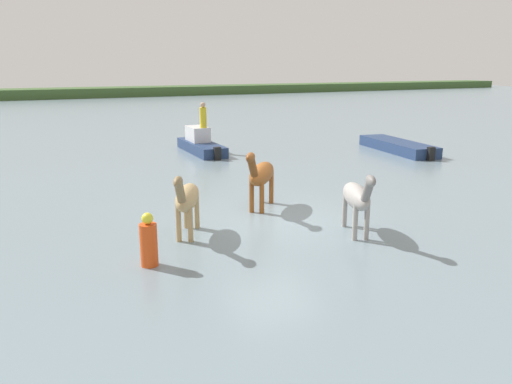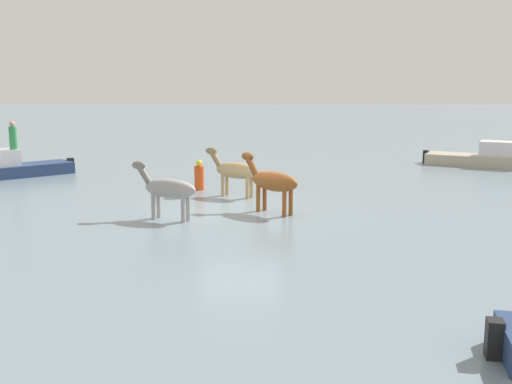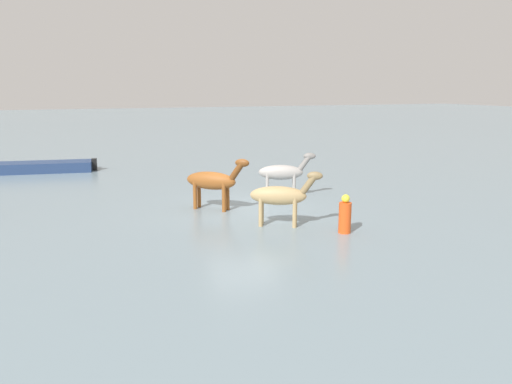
{
  "view_description": "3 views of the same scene",
  "coord_description": "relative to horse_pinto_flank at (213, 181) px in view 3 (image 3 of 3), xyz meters",
  "views": [
    {
      "loc": [
        -6.22,
        -11.35,
        4.02
      ],
      "look_at": [
        -0.5,
        0.04,
        0.79
      ],
      "focal_mm": 35.0,
      "sensor_mm": 36.0,
      "label": 1
    },
    {
      "loc": [
        18.92,
        1.08,
        4.11
      ],
      "look_at": [
        0.13,
        0.52,
        0.66
      ],
      "focal_mm": 43.13,
      "sensor_mm": 36.0,
      "label": 2
    },
    {
      "loc": [
        -15.61,
        5.57,
        4.14
      ],
      "look_at": [
        -0.51,
        -0.28,
        0.65
      ],
      "focal_mm": 34.21,
      "sensor_mm": 36.0,
      "label": 3
    }
  ],
  "objects": [
    {
      "name": "horse_pinto_flank",
      "position": [
        0.0,
        0.0,
        0.0
      ],
      "size": [
        1.85,
        1.98,
        1.82
      ],
      "rotation": [
        0.0,
        0.0,
        3.97
      ],
      "color": "brown",
      "rests_on": "ground_plane"
    },
    {
      "name": "horse_gray_outer",
      "position": [
        1.03,
        -3.08,
        -0.07
      ],
      "size": [
        1.16,
        2.14,
        1.7
      ],
      "rotation": [
        0.0,
        0.0,
        4.32
      ],
      "color": "#9E9993",
      "rests_on": "ground_plane"
    },
    {
      "name": "boat_dinghy_port",
      "position": [
        10.44,
        5.86,
        -0.83
      ],
      "size": [
        2.13,
        5.21,
        0.75
      ],
      "rotation": [
        0.0,
        0.0,
        1.41
      ],
      "color": "navy",
      "rests_on": "ground_plane"
    },
    {
      "name": "horse_mid_herd",
      "position": [
        -2.69,
        -1.33,
        -0.07
      ],
      "size": [
        1.35,
        2.08,
        1.7
      ],
      "rotation": [
        0.0,
        0.0,
        4.21
      ],
      "color": "tan",
      "rests_on": "ground_plane"
    },
    {
      "name": "buoy_channel_marker",
      "position": [
        -4.02,
        -2.77,
        -0.49
      ],
      "size": [
        0.36,
        0.36,
        1.14
      ],
      "color": "#E54C19",
      "rests_on": "ground_plane"
    },
    {
      "name": "ground_plane",
      "position": [
        -0.16,
        -1.03,
        -1.0
      ],
      "size": [
        172.09,
        172.09,
        0.0
      ],
      "primitive_type": "plane",
      "color": "gray"
    }
  ]
}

